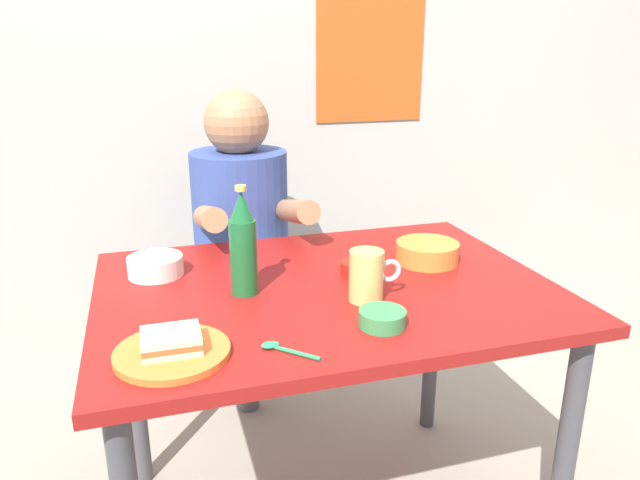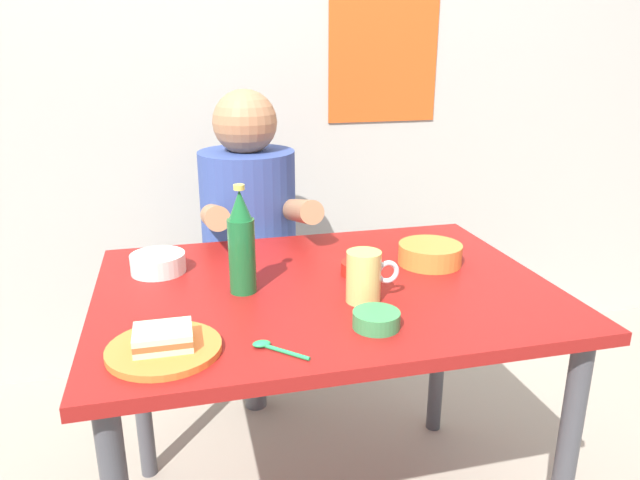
% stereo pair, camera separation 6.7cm
% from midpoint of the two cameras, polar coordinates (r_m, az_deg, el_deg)
% --- Properties ---
extents(wall_back, '(4.40, 0.09, 2.60)m').
position_cam_midpoint_polar(wall_back, '(2.37, -8.20, 18.16)').
color(wall_back, '#ADA89E').
rests_on(wall_back, ground).
extents(dining_table, '(1.10, 0.80, 0.74)m').
position_cam_midpoint_polar(dining_table, '(1.49, -0.74, -7.65)').
color(dining_table, maroon).
rests_on(dining_table, ground).
extents(stool, '(0.34, 0.34, 0.45)m').
position_cam_midpoint_polar(stool, '(2.16, -8.13, -8.01)').
color(stool, '#4C4C51').
rests_on(stool, ground).
extents(person_seated, '(0.33, 0.56, 0.72)m').
position_cam_midpoint_polar(person_seated, '(2.00, -8.62, 2.61)').
color(person_seated, '#33478C').
rests_on(person_seated, stool).
extents(plate_orange, '(0.22, 0.22, 0.01)m').
position_cam_midpoint_polar(plate_orange, '(1.18, -15.74, -10.48)').
color(plate_orange, orange).
rests_on(plate_orange, dining_table).
extents(sandwich, '(0.11, 0.09, 0.04)m').
position_cam_midpoint_polar(sandwich, '(1.17, -15.84, -9.40)').
color(sandwich, beige).
rests_on(sandwich, plate_orange).
extents(beer_mug, '(0.13, 0.08, 0.12)m').
position_cam_midpoint_polar(beer_mug, '(1.35, 3.20, -3.48)').
color(beer_mug, '#D1BC66').
rests_on(beer_mug, dining_table).
extents(beer_bottle, '(0.06, 0.06, 0.26)m').
position_cam_midpoint_polar(beer_bottle, '(1.38, -8.85, -0.57)').
color(beer_bottle, '#19602D').
rests_on(beer_bottle, dining_table).
extents(dip_bowl_green, '(0.10, 0.10, 0.03)m').
position_cam_midpoint_polar(dip_bowl_green, '(1.25, 4.53, -7.51)').
color(dip_bowl_green, '#388C4C').
rests_on(dip_bowl_green, dining_table).
extents(sambal_bowl_red, '(0.10, 0.10, 0.03)m').
position_cam_midpoint_polar(sambal_bowl_red, '(1.52, 2.54, -2.62)').
color(sambal_bowl_red, '#B21E14').
rests_on(sambal_bowl_red, dining_table).
extents(rice_bowl_white, '(0.14, 0.14, 0.05)m').
position_cam_midpoint_polar(rice_bowl_white, '(1.57, -16.84, -2.33)').
color(rice_bowl_white, silver).
rests_on(rice_bowl_white, dining_table).
extents(soup_bowl_orange, '(0.17, 0.17, 0.05)m').
position_cam_midpoint_polar(soup_bowl_orange, '(1.61, 9.18, -1.09)').
color(soup_bowl_orange, orange).
rests_on(soup_bowl_orange, dining_table).
extents(spoon, '(0.10, 0.09, 0.01)m').
position_cam_midpoint_polar(spoon, '(1.16, -5.57, -10.39)').
color(spoon, '#26A559').
rests_on(spoon, dining_table).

